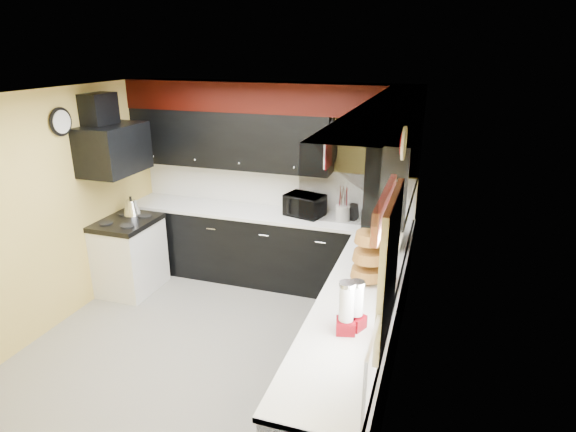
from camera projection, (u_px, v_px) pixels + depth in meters
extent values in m
plane|color=gray|center=(215.00, 343.00, 4.97)|extent=(3.60, 3.60, 0.00)
cube|color=#E0C666|center=(273.00, 182.00, 6.16)|extent=(3.60, 0.06, 2.50)
cube|color=#E0C666|center=(402.00, 254.00, 4.02)|extent=(0.06, 3.60, 2.50)
cube|color=#E0C666|center=(55.00, 211.00, 5.08)|extent=(0.06, 3.60, 2.50)
cube|color=white|center=(200.00, 95.00, 4.13)|extent=(3.60, 3.60, 0.06)
cube|color=black|center=(265.00, 248.00, 6.16)|extent=(3.60, 0.60, 0.90)
cube|color=black|center=(355.00, 349.00, 4.11)|extent=(0.60, 3.00, 0.90)
cube|color=white|center=(265.00, 213.00, 6.00)|extent=(3.62, 0.64, 0.04)
cube|color=white|center=(358.00, 301.00, 3.95)|extent=(0.64, 3.02, 0.04)
cube|color=white|center=(272.00, 186.00, 6.17)|extent=(3.60, 0.02, 0.50)
cube|color=white|center=(400.00, 261.00, 4.04)|extent=(0.02, 3.60, 0.50)
cube|color=black|center=(229.00, 139.00, 5.96)|extent=(2.60, 0.35, 0.70)
cube|color=black|center=(397.00, 165.00, 4.69)|extent=(0.35, 1.80, 0.70)
cube|color=black|center=(266.00, 97.00, 5.64)|extent=(3.60, 0.36, 0.35)
cube|color=black|center=(386.00, 128.00, 3.55)|extent=(0.36, 3.24, 0.35)
cube|color=white|center=(130.00, 257.00, 5.93)|extent=(0.60, 0.75, 0.86)
cube|color=black|center=(126.00, 222.00, 5.78)|extent=(0.62, 0.77, 0.06)
cube|color=black|center=(114.00, 149.00, 5.50)|extent=(0.50, 0.78, 0.55)
cube|color=black|center=(99.00, 111.00, 5.39)|extent=(0.24, 0.40, 0.40)
cube|color=red|center=(385.00, 207.00, 3.00)|extent=(0.04, 0.88, 0.20)
cube|color=white|center=(328.00, 151.00, 5.28)|extent=(0.03, 0.26, 0.35)
imported|color=black|center=(304.00, 205.00, 5.83)|extent=(0.53, 0.48, 0.26)
imported|color=black|center=(377.00, 230.00, 5.01)|extent=(0.42, 0.55, 0.28)
cylinder|color=white|center=(343.00, 213.00, 5.67)|extent=(0.22, 0.22, 0.18)
cube|color=black|center=(353.00, 212.00, 5.68)|extent=(0.12, 0.14, 0.19)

